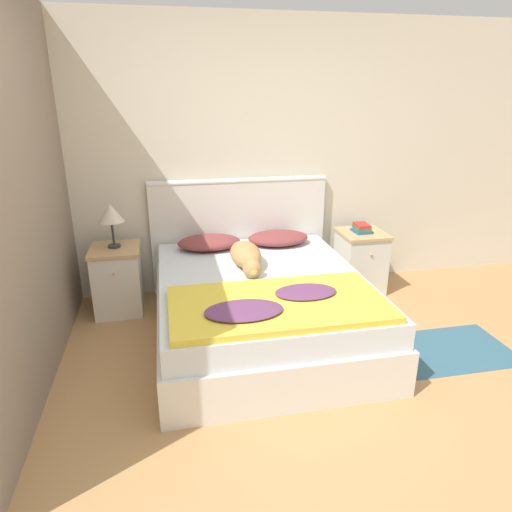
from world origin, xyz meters
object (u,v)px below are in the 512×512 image
at_px(nightstand_left, 118,279).
at_px(nightstand_right, 360,261).
at_px(pillow_left, 209,242).
at_px(bed, 261,307).
at_px(dog, 247,256).
at_px(book_stack, 362,228).
at_px(pillow_right, 278,238).
at_px(table_lamp, 111,214).

relative_size(nightstand_left, nightstand_right, 1.00).
height_order(nightstand_left, pillow_left, pillow_left).
relative_size(bed, nightstand_right, 3.28).
relative_size(dog, book_stack, 3.26).
bearing_deg(pillow_right, nightstand_right, -2.75).
bearing_deg(table_lamp, pillow_left, 1.41).
bearing_deg(nightstand_right, dog, -159.43).
distance_m(nightstand_right, dog, 1.35).
xyz_separation_m(nightstand_left, book_stack, (2.32, 0.02, 0.34)).
distance_m(nightstand_left, dog, 1.23).
distance_m(pillow_left, dog, 0.56).
distance_m(nightstand_right, book_stack, 0.34).
height_order(dog, book_stack, dog).
height_order(pillow_left, table_lamp, table_lamp).
xyz_separation_m(pillow_left, table_lamp, (-0.84, -0.02, 0.32)).
bearing_deg(table_lamp, nightstand_right, -0.48).
xyz_separation_m(pillow_left, pillow_right, (0.65, 0.00, 0.00)).
bearing_deg(bed, pillow_left, 113.52).
relative_size(pillow_left, table_lamp, 1.48).
height_order(nightstand_right, pillow_right, pillow_right).
bearing_deg(nightstand_right, pillow_left, 178.46).
bearing_deg(nightstand_left, pillow_right, 1.54).
xyz_separation_m(dog, book_stack, (1.22, 0.48, 0.03)).
bearing_deg(bed, pillow_right, 66.48).
bearing_deg(pillow_right, bed, -113.52).
height_order(pillow_left, pillow_right, same).
xyz_separation_m(bed, nightstand_right, (1.16, 0.71, 0.04)).
xyz_separation_m(nightstand_right, dog, (-1.23, -0.46, 0.31)).
bearing_deg(bed, table_lamp, 147.88).
bearing_deg(dog, pillow_right, 51.74).
height_order(bed, pillow_left, pillow_left).
height_order(nightstand_right, book_stack, book_stack).
xyz_separation_m(pillow_left, book_stack, (1.48, -0.02, 0.06)).
bearing_deg(pillow_left, nightstand_left, -177.25).
distance_m(pillow_left, pillow_right, 0.65).
bearing_deg(dog, book_stack, 21.30).
relative_size(nightstand_right, table_lamp, 1.56).
bearing_deg(dog, nightstand_right, 20.57).
bearing_deg(table_lamp, dog, -23.80).
bearing_deg(nightstand_right, bed, -148.58).
height_order(pillow_right, table_lamp, table_lamp).
height_order(pillow_right, dog, dog).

